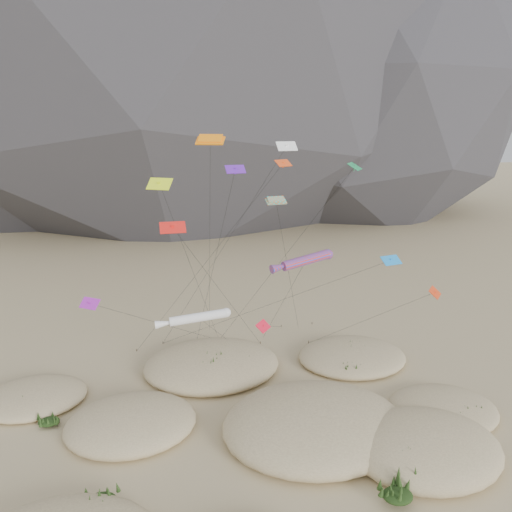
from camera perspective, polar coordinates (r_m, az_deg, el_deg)
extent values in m
plane|color=#CCB789|center=(44.05, 2.59, -22.14)|extent=(500.00, 500.00, 0.00)
ellipsoid|color=#2B2B30|center=(159.83, -24.63, 20.19)|extent=(136.20, 127.83, 116.00)
ellipsoid|color=black|center=(158.34, 11.94, 19.06)|extent=(130.55, 126.41, 100.00)
ellipsoid|color=#CCB789|center=(46.02, 18.69, -19.97)|extent=(12.74, 10.83, 3.54)
ellipsoid|color=#CCB789|center=(48.23, -14.08, -18.03)|extent=(11.64, 9.89, 2.81)
ellipsoid|color=#CCB789|center=(46.63, 6.73, -18.59)|extent=(16.45, 13.98, 3.78)
ellipsoid|color=#CCB789|center=(52.15, 20.52, -16.09)|extent=(10.49, 8.92, 1.98)
ellipsoid|color=#CCB789|center=(56.60, -5.08, -12.24)|extent=(14.96, 12.72, 2.89)
ellipsoid|color=#CCB789|center=(59.51, 10.91, -11.19)|extent=(12.45, 10.58, 2.22)
ellipsoid|color=#CCB789|center=(55.48, -24.10, -14.51)|extent=(10.22, 8.69, 1.87)
ellipsoid|color=black|center=(40.59, -17.39, -25.29)|extent=(2.34, 2.00, 0.70)
ellipsoid|color=black|center=(42.61, 17.30, -22.71)|extent=(3.43, 2.94, 1.03)
ellipsoid|color=black|center=(40.86, 15.88, -24.84)|extent=(2.24, 1.91, 0.67)
ellipsoid|color=black|center=(47.63, -14.60, -18.30)|extent=(3.01, 2.58, 0.90)
ellipsoid|color=black|center=(47.67, -11.16, -18.18)|extent=(2.38, 2.04, 0.71)
ellipsoid|color=black|center=(46.76, 4.21, -18.05)|extent=(3.53, 3.02, 1.06)
ellipsoid|color=black|center=(49.04, 6.45, -16.51)|extent=(2.63, 2.25, 0.79)
ellipsoid|color=black|center=(44.55, 2.97, -20.23)|extent=(2.82, 2.42, 0.85)
ellipsoid|color=black|center=(51.58, 23.55, -16.60)|extent=(2.51, 2.15, 0.75)
ellipsoid|color=black|center=(55.60, -4.71, -12.37)|extent=(3.00, 2.56, 0.90)
ellipsoid|color=black|center=(56.03, -2.02, -12.21)|extent=(2.59, 2.21, 0.78)
ellipsoid|color=black|center=(60.25, 11.11, -10.65)|extent=(2.34, 2.00, 0.70)
ellipsoid|color=black|center=(56.22, 10.84, -12.74)|extent=(1.86, 1.60, 0.56)
ellipsoid|color=black|center=(54.48, -24.09, -14.99)|extent=(2.29, 1.96, 0.69)
ellipsoid|color=black|center=(51.07, -22.57, -17.09)|extent=(1.84, 1.58, 0.55)
cylinder|color=#3F2D1E|center=(62.72, -6.89, -9.93)|extent=(0.08, 0.08, 0.30)
cylinder|color=#3F2D1E|center=(63.58, -4.23, -9.50)|extent=(0.08, 0.08, 0.30)
cylinder|color=#3F2D1E|center=(62.58, 0.51, -9.87)|extent=(0.08, 0.08, 0.30)
cylinder|color=#3F2D1E|center=(67.39, 2.90, -7.99)|extent=(0.08, 0.08, 0.30)
cylinder|color=#3F2D1E|center=(63.03, 6.04, -9.77)|extent=(0.08, 0.08, 0.30)
cylinder|color=#3F2D1E|center=(63.67, -10.60, -9.70)|extent=(0.08, 0.08, 0.30)
cylinder|color=#3F2D1E|center=(68.60, 6.42, -7.63)|extent=(0.08, 0.08, 0.30)
cylinder|color=#3F2D1E|center=(62.36, -13.48, -10.42)|extent=(0.08, 0.08, 0.30)
cylinder|color=red|center=(50.71, 5.77, -0.46)|extent=(5.63, 2.52, 1.58)
sphere|color=red|center=(52.24, 8.25, 0.18)|extent=(1.06, 1.06, 1.06)
cone|color=red|center=(49.17, 2.88, -1.24)|extent=(2.44, 1.51, 1.13)
cylinder|color=black|center=(57.33, 3.02, -5.39)|extent=(1.80, 10.71, 13.08)
cylinder|color=silver|center=(46.05, -6.62, -6.98)|extent=(5.26, 0.94, 1.19)
sphere|color=silver|center=(46.36, -3.42, -6.47)|extent=(0.87, 0.87, 0.87)
cone|color=silver|center=(45.89, -10.17, -7.56)|extent=(2.14, 0.79, 0.89)
cylinder|color=black|center=(54.40, -4.41, -8.69)|extent=(5.56, 13.57, 9.41)
cube|color=orange|center=(50.62, -5.25, 13.00)|extent=(3.04, 2.19, 0.83)
cube|color=orange|center=(50.62, -5.26, 13.25)|extent=(2.55, 1.79, 0.81)
cylinder|color=black|center=(57.69, -5.31, 0.81)|extent=(0.83, 10.59, 24.80)
cube|color=#FF581A|center=(50.15, 2.31, 6.27)|extent=(2.17, 1.10, 0.59)
cube|color=#FF581A|center=(50.12, 2.31, 6.48)|extent=(1.84, 0.88, 0.58)
cylinder|color=black|center=(58.35, 3.77, -2.00)|extent=(6.40, 11.06, 18.92)
cube|color=#1984DC|center=(49.35, 15.20, -0.47)|extent=(2.07, 1.34, 0.70)
cube|color=#1984DC|center=(49.39, 15.18, -0.64)|extent=(0.26, 0.23, 0.66)
cylinder|color=black|center=(54.96, 0.73, -5.86)|extent=(21.34, 16.22, 13.78)
cube|color=#5D1EB3|center=(46.87, -2.37, 9.88)|extent=(1.90, 1.07, 0.72)
cube|color=#5D1EB3|center=(46.88, -2.37, 9.70)|extent=(0.23, 0.23, 0.63)
cylinder|color=black|center=(53.97, -4.96, -1.53)|extent=(3.14, 10.71, 22.31)
cube|color=purple|center=(49.40, -18.47, -5.16)|extent=(2.08, 1.86, 0.83)
cube|color=purple|center=(49.45, -18.46, -5.33)|extent=(0.36, 0.37, 0.63)
cylinder|color=black|center=(56.05, -10.49, -7.71)|extent=(13.85, 10.84, 10.14)
cube|color=red|center=(51.82, 19.77, -3.94)|extent=(1.98, 2.04, 0.77)
cube|color=red|center=(51.87, 19.76, -4.09)|extent=(0.34, 0.34, 0.64)
cylinder|color=black|center=(56.97, 12.27, -7.24)|extent=(8.20, 13.03, 10.47)
cube|color=red|center=(47.15, 0.83, -8.02)|extent=(1.75, 1.87, 0.72)
cube|color=red|center=(47.21, 0.83, -8.19)|extent=(0.32, 0.31, 0.58)
cylinder|color=black|center=(57.28, 2.05, -8.05)|extent=(6.92, 17.43, 8.08)
cube|color=white|center=(51.30, 3.54, 12.42)|extent=(2.12, 1.11, 0.89)
cube|color=white|center=(51.30, 3.54, 12.25)|extent=(0.27, 0.32, 0.69)
cylinder|color=black|center=(56.02, -4.32, 0.11)|extent=(12.99, 8.79, 24.18)
cube|color=#16924F|center=(53.93, 11.22, 10.02)|extent=(2.24, 2.47, 0.73)
cube|color=#16924F|center=(53.94, 11.22, 9.86)|extent=(0.30, 0.32, 0.76)
cylinder|color=black|center=(57.40, 2.85, -0.60)|extent=(13.48, 8.18, 22.04)
cube|color=red|center=(42.69, -9.50, 3.23)|extent=(2.18, 1.14, 0.81)
cube|color=red|center=(42.72, -9.49, 3.04)|extent=(0.26, 0.23, 0.75)
cylinder|color=black|center=(52.13, -3.58, -4.63)|extent=(10.97, 13.32, 17.97)
cube|color=#E2FF1A|center=(44.30, -10.97, 8.10)|extent=(2.38, 1.95, 0.94)
cube|color=#E2FF1A|center=(44.32, -10.96, 7.90)|extent=(0.38, 0.41, 0.71)
cylinder|color=black|center=(53.25, -7.00, -2.34)|extent=(6.96, 13.16, 21.39)
cube|color=#E64715|center=(46.74, 3.15, 10.56)|extent=(1.76, 1.39, 0.60)
cube|color=#E64715|center=(46.76, 3.14, 10.38)|extent=(0.25, 0.24, 0.54)
cylinder|color=black|center=(53.12, -6.37, -1.52)|extent=(14.54, 11.73, 22.89)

